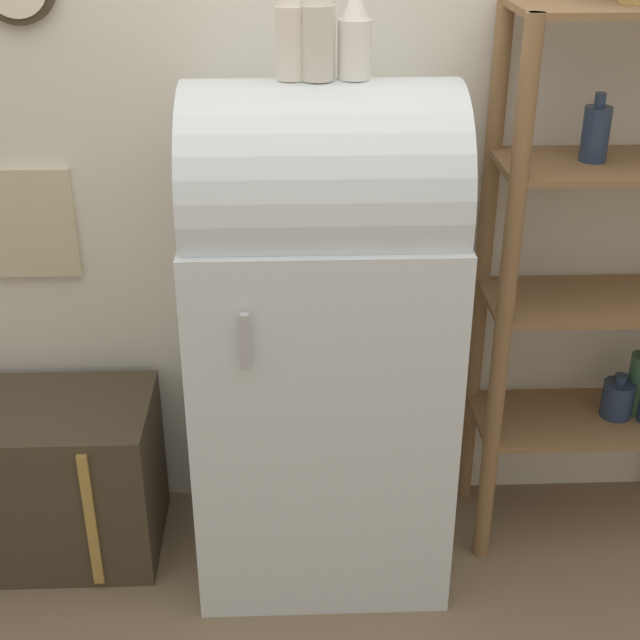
{
  "coord_description": "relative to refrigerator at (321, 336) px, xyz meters",
  "views": [
    {
      "loc": [
        -0.09,
        -1.99,
        1.94
      ],
      "look_at": [
        -0.0,
        0.25,
        0.82
      ],
      "focal_mm": 50.0,
      "sensor_mm": 36.0,
      "label": 1
    }
  ],
  "objects": [
    {
      "name": "refrigerator",
      "position": [
        0.0,
        0.0,
        0.0
      ],
      "size": [
        0.72,
        0.63,
        1.48
      ],
      "color": "silver",
      "rests_on": "ground_plane"
    },
    {
      "name": "shelf_unit",
      "position": [
        0.86,
        0.1,
        0.13
      ],
      "size": [
        0.74,
        0.35,
        1.65
      ],
      "color": "olive",
      "rests_on": "ground_plane"
    },
    {
      "name": "vase_left",
      "position": [
        -0.08,
        0.01,
        0.84
      ],
      "size": [
        0.08,
        0.08,
        0.27
      ],
      "color": "silver",
      "rests_on": "refrigerator"
    },
    {
      "name": "suitcase_trunk",
      "position": [
        -0.87,
        0.05,
        -0.51
      ],
      "size": [
        0.72,
        0.43,
        0.52
      ],
      "color": "#423828",
      "rests_on": "ground_plane"
    },
    {
      "name": "vase_right",
      "position": [
        0.08,
        0.01,
        0.82
      ],
      "size": [
        0.08,
        0.08,
        0.22
      ],
      "color": "white",
      "rests_on": "refrigerator"
    },
    {
      "name": "ground_plane",
      "position": [
        0.0,
        -0.25,
        -0.77
      ],
      "size": [
        12.0,
        12.0,
        0.0
      ],
      "primitive_type": "plane",
      "color": "#7A664C"
    },
    {
      "name": "wall_back",
      "position": [
        -0.0,
        0.32,
        0.58
      ],
      "size": [
        7.0,
        0.09,
        2.7
      ],
      "color": "silver",
      "rests_on": "ground_plane"
    },
    {
      "name": "vase_center",
      "position": [
        -0.01,
        0.0,
        0.84
      ],
      "size": [
        0.09,
        0.09,
        0.27
      ],
      "color": "beige",
      "rests_on": "refrigerator"
    }
  ]
}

